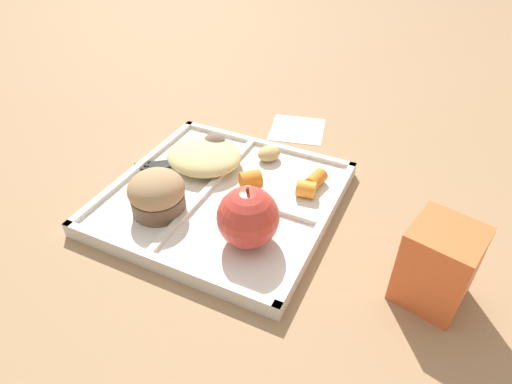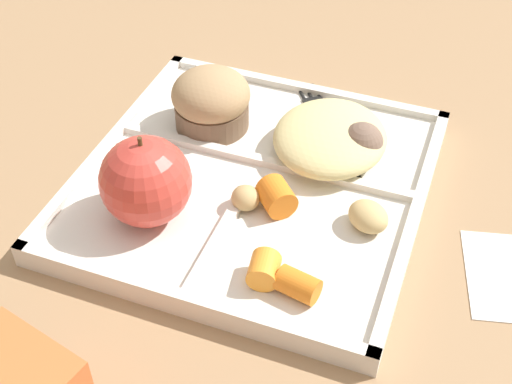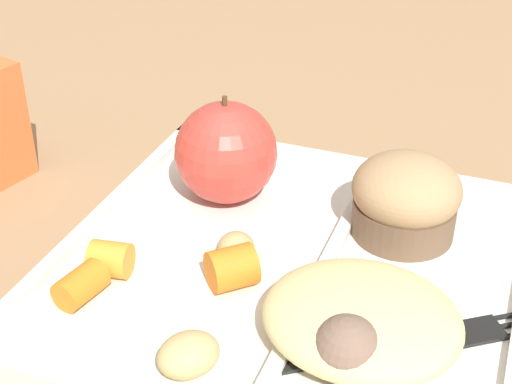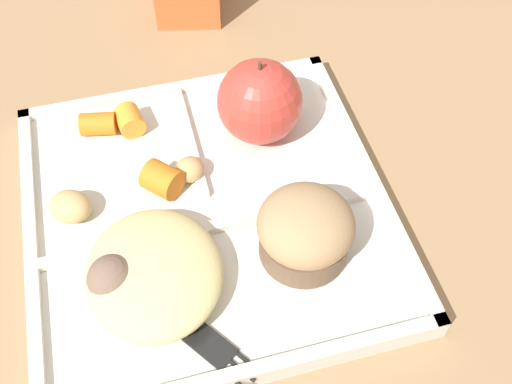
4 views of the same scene
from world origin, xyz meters
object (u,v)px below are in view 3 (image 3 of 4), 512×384
at_px(green_apple, 226,152).
at_px(plastic_fork, 435,339).
at_px(bran_muffin, 406,198).
at_px(lunch_tray, 290,275).

xyz_separation_m(green_apple, plastic_fork, (0.17, -0.10, -0.04)).
bearing_deg(plastic_fork, green_apple, 149.56).
xyz_separation_m(bran_muffin, plastic_fork, (0.04, -0.10, -0.03)).
relative_size(lunch_tray, green_apple, 3.66).
distance_m(green_apple, plastic_fork, 0.20).
bearing_deg(bran_muffin, green_apple, 180.00).
xyz_separation_m(green_apple, bran_muffin, (0.13, 0.00, -0.01)).
height_order(lunch_tray, green_apple, green_apple).
height_order(lunch_tray, plastic_fork, lunch_tray).
bearing_deg(bran_muffin, lunch_tray, -132.57).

